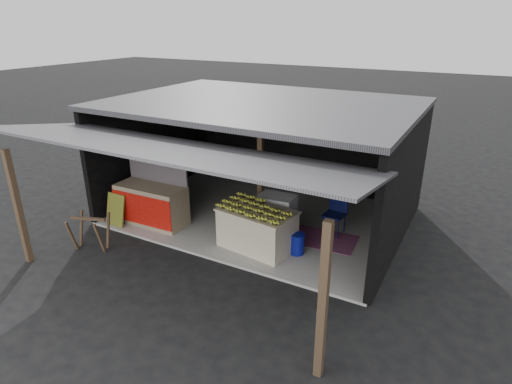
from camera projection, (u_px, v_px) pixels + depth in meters
The scene contains 13 objects.
ground at pixel (207, 259), 9.29m from camera, with size 80.00×80.00×0.00m, color black.
concrete_slab at pixel (261, 215), 11.32m from camera, with size 7.00×5.00×0.06m, color gray.
shophouse at pixel (267, 136), 10.80m from camera, with size 7.40×7.29×3.02m.
banana_table at pixel (257, 229), 9.49m from camera, with size 1.76×1.21×0.91m.
banana_pile at pixel (257, 206), 9.29m from camera, with size 1.53×0.92×0.18m, color gold, non-canonical shape.
white_crate at pixel (277, 214), 10.18m from camera, with size 0.86×0.61×0.94m.
neighbor_stall at pixel (152, 203), 10.64m from camera, with size 1.78×0.84×1.81m.
green_signboard at pixel (115, 210), 10.57m from camera, with size 0.54×0.04×0.81m, color black.
sawhorse at pixel (90, 229), 9.50m from camera, with size 0.90×0.89×0.80m.
water_barrel at pixel (297, 244), 9.31m from camera, with size 0.30×0.30×0.44m, color navy.
plastic_chair at pixel (336, 210), 10.14m from camera, with size 0.50×0.50×0.98m.
magenta_rug at pixel (323, 239), 9.99m from camera, with size 1.50×1.00×0.01m, color #68174C.
picture_frames at pixel (294, 125), 12.62m from camera, with size 1.62×0.04×0.46m.
Camera 1 is at (4.82, -6.56, 4.84)m, focal length 30.00 mm.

